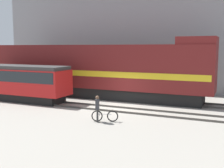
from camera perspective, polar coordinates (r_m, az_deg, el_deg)
ground_plane at (r=21.85m, az=0.81°, el=-4.84°), size 120.00×120.00×0.00m
track_near at (r=21.19m, az=0.04°, el=-5.03°), size 60.00×1.50×0.14m
track_far at (r=25.10m, az=4.04°, el=-3.08°), size 60.00×1.51×0.14m
building_backdrop at (r=32.68m, az=9.24°, el=11.92°), size 36.55×6.00×14.50m
freight_locomotive at (r=26.23m, az=-3.40°, el=2.86°), size 21.51×3.04×5.48m
streetcar at (r=25.69m, az=-18.11°, el=0.65°), size 9.10×2.54×3.10m
bicycle at (r=17.77m, az=-1.47°, el=-6.52°), size 1.61×0.73×0.77m
person at (r=17.53m, az=-2.99°, el=-4.51°), size 0.34×0.42×1.68m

